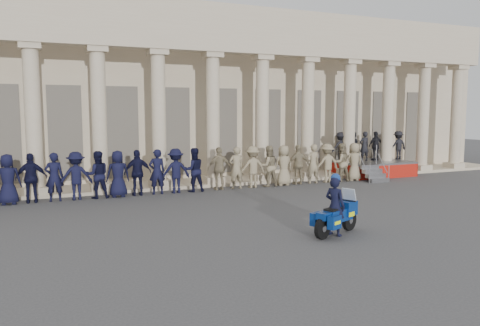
% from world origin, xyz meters
% --- Properties ---
extents(ground, '(90.00, 90.00, 0.00)m').
position_xyz_m(ground, '(0.00, 0.00, 0.00)').
color(ground, '#3D3D40').
rests_on(ground, ground).
extents(building, '(40.00, 12.50, 9.00)m').
position_xyz_m(building, '(-0.00, 14.74, 4.52)').
color(building, '#BBA98C').
rests_on(building, ground).
extents(officer_rank, '(21.93, 0.74, 1.95)m').
position_xyz_m(officer_rank, '(-1.88, 6.76, 0.98)').
color(officer_rank, black).
rests_on(officer_rank, ground).
extents(reviewing_stand, '(5.06, 3.89, 2.44)m').
position_xyz_m(reviewing_stand, '(10.70, 8.12, 1.36)').
color(reviewing_stand, gray).
rests_on(reviewing_stand, ground).
extents(motorcycle, '(1.90, 1.17, 1.28)m').
position_xyz_m(motorcycle, '(1.54, -1.87, 0.55)').
color(motorcycle, black).
rests_on(motorcycle, ground).
extents(rider, '(0.61, 0.73, 1.80)m').
position_xyz_m(rider, '(1.44, -1.91, 0.89)').
color(rider, black).
rests_on(rider, ground).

